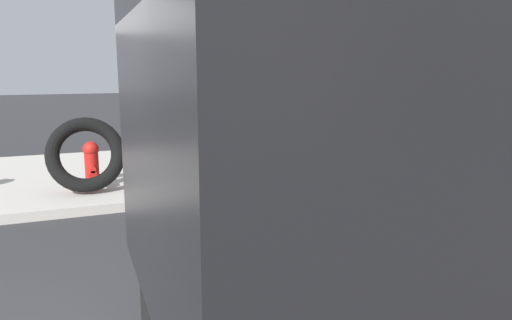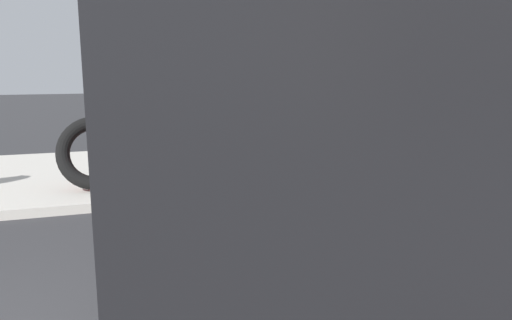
% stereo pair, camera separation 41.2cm
% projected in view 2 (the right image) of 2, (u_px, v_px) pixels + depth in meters
% --- Properties ---
extents(sidewalk_curb, '(36.00, 5.00, 0.15)m').
position_uv_depth(sidewalk_curb, '(50.00, 177.00, 9.53)').
color(sidewalk_curb, '#BCB7AD').
rests_on(sidewalk_curb, ground).
extents(fire_hydrant, '(0.27, 0.60, 0.82)m').
position_uv_depth(fire_hydrant, '(101.00, 162.00, 8.41)').
color(fire_hydrant, red).
rests_on(fire_hydrant, sidewalk_curb).
extents(loose_tire, '(1.32, 0.79, 1.26)m').
position_uv_depth(loose_tire, '(95.00, 153.00, 8.20)').
color(loose_tire, black).
rests_on(loose_tire, sidewalk_curb).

